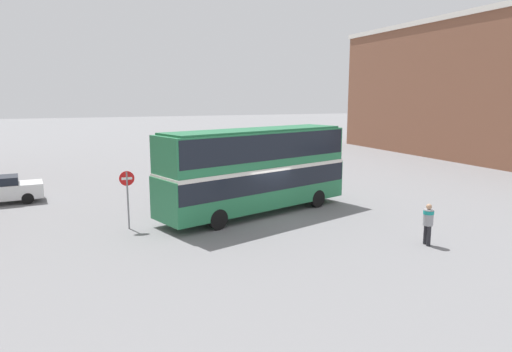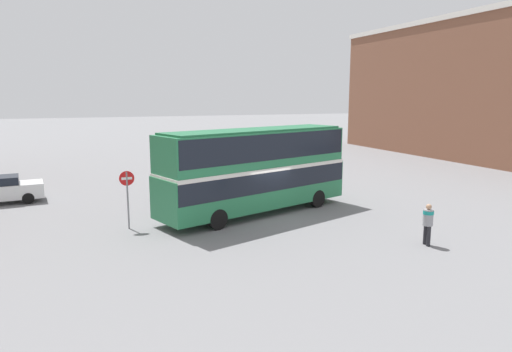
% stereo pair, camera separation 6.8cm
% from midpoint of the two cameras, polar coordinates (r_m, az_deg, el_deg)
% --- Properties ---
extents(ground_plane, '(240.00, 240.00, 0.00)m').
position_cam_midpoint_polar(ground_plane, '(23.85, 1.33, -4.97)').
color(ground_plane, slate).
extents(building_row_right, '(9.70, 37.09, 13.71)m').
position_cam_midpoint_polar(building_row_right, '(49.80, 27.97, 9.65)').
color(building_row_right, brown).
rests_on(building_row_right, ground_plane).
extents(double_decker_bus, '(11.19, 5.83, 4.47)m').
position_cam_midpoint_polar(double_decker_bus, '(23.80, -0.08, 1.30)').
color(double_decker_bus, '#287A4C').
rests_on(double_decker_bus, ground_plane).
extents(pedestrian_foreground, '(0.51, 0.51, 1.76)m').
position_cam_midpoint_polar(pedestrian_foreground, '(20.26, 20.63, -5.17)').
color(pedestrian_foreground, '#232328').
rests_on(pedestrian_foreground, ground_plane).
extents(no_entry_sign, '(0.69, 0.08, 2.75)m').
position_cam_midpoint_polar(no_entry_sign, '(21.93, -15.87, -1.67)').
color(no_entry_sign, gray).
rests_on(no_entry_sign, ground_plane).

